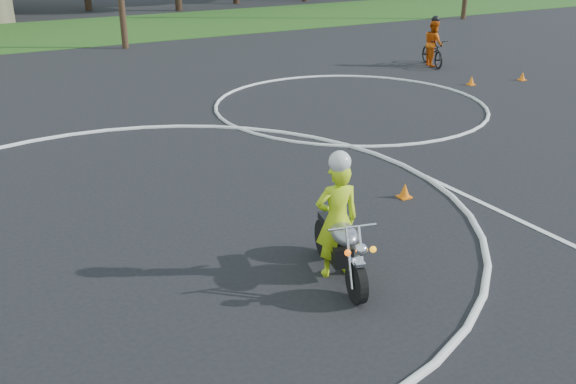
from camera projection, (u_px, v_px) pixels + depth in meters
ground at (206, 301)px, 9.11m from camera, size 120.00×120.00×0.00m
course_markings at (221, 178)px, 13.60m from camera, size 19.05×19.05×0.12m
primary_motorcycle at (341, 247)px, 9.51m from camera, size 0.87×2.02×1.08m
rider_primary_grp at (337, 217)px, 9.46m from camera, size 0.75×0.58×2.00m
rider_second_grp at (433, 48)px, 24.44m from camera, size 1.30×2.07×1.88m
traffic_cones at (330, 159)px, 14.33m from camera, size 22.43×12.01×0.30m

